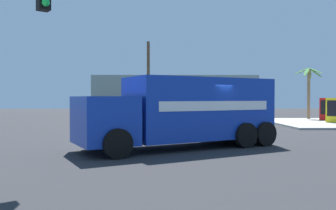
# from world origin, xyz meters

# --- Properties ---
(ground_plane) EXTENTS (100.00, 100.00, 0.00)m
(ground_plane) POSITION_xyz_m (0.00, 0.00, 0.00)
(ground_plane) COLOR #2B2B2D
(delivery_truck) EXTENTS (8.25, 5.96, 2.79)m
(delivery_truck) POSITION_xyz_m (-0.62, -0.45, 1.46)
(delivery_truck) COLOR #1438AD
(delivery_truck) RESTS_ON ground
(vending_machine_red) EXTENTS (1.14, 1.17, 1.85)m
(vending_machine_red) POSITION_xyz_m (12.19, 14.35, 1.07)
(vending_machine_red) COLOR red
(vending_machine_red) RESTS_ON sidewalk_corner_far
(vending_machine_blue) EXTENTS (1.17, 1.15, 1.85)m
(vending_machine_blue) POSITION_xyz_m (11.39, 11.66, 1.07)
(vending_machine_blue) COLOR yellow
(vending_machine_blue) RESTS_ON sidewalk_corner_far
(palm_tree_far) EXTENTS (2.66, 2.48, 4.55)m
(palm_tree_far) POSITION_xyz_m (11.43, 16.25, 3.25)
(palm_tree_far) COLOR #7A6647
(palm_tree_far) RESTS_ON sidewalk_corner_far
(utility_pole) EXTENTS (0.30, 2.20, 7.56)m
(utility_pole) POSITION_xyz_m (-2.94, 20.05, 3.92)
(utility_pole) COLOR brown
(utility_pole) RESTS_ON ground
(building_backdrop) EXTENTS (19.01, 6.00, 4.58)m
(building_backdrop) POSITION_xyz_m (-0.10, 27.80, 2.29)
(building_backdrop) COLOR gray
(building_backdrop) RESTS_ON ground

